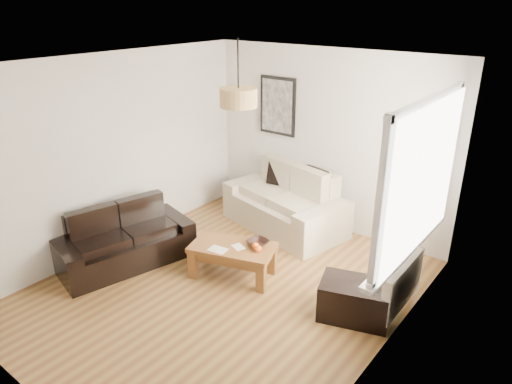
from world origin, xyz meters
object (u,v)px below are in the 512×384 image
Objects in this scene: coffee_table at (233,260)px; ottoman at (355,300)px; loveseat_cream at (285,199)px; sofa_leather at (124,237)px.

coffee_table is 1.38× the size of ottoman.
loveseat_cream is 1.78× the size of coffee_table.
ottoman is (1.57, 0.17, 0.00)m from coffee_table.
sofa_leather is 2.99m from ottoman.
loveseat_cream reaches higher than ottoman.
ottoman is (2.88, 0.79, -0.15)m from sofa_leather.
loveseat_cream reaches higher than coffee_table.
loveseat_cream is 1.53m from coffee_table.
loveseat_cream is at bearing -12.24° from sofa_leather.
loveseat_cream is 2.45× the size of ottoman.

